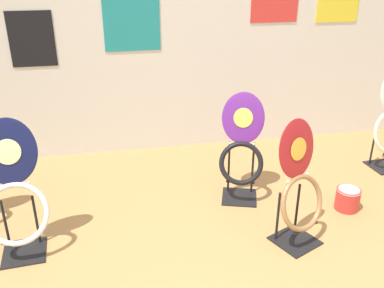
% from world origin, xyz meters
% --- Properties ---
extents(wall_back, '(8.00, 0.07, 2.60)m').
position_xyz_m(wall_back, '(0.00, 2.42, 1.30)').
color(wall_back, silver).
rests_on(wall_back, ground_plane).
extents(toilet_seat_display_purple_note, '(0.44, 0.44, 0.85)m').
position_xyz_m(toilet_seat_display_purple_note, '(0.31, 1.31, 0.41)').
color(toilet_seat_display_purple_note, black).
rests_on(toilet_seat_display_purple_note, ground_plane).
extents(toilet_seat_display_crimson_swirl, '(0.42, 0.37, 0.89)m').
position_xyz_m(toilet_seat_display_crimson_swirl, '(0.51, 0.66, 0.43)').
color(toilet_seat_display_crimson_swirl, black).
rests_on(toilet_seat_display_crimson_swirl, ground_plane).
extents(toilet_seat_display_navy_moon, '(0.43, 0.36, 0.92)m').
position_xyz_m(toilet_seat_display_navy_moon, '(-1.34, 0.90, 0.42)').
color(toilet_seat_display_navy_moon, black).
rests_on(toilet_seat_display_navy_moon, ground_plane).
extents(paint_can, '(0.19, 0.19, 0.18)m').
position_xyz_m(paint_can, '(1.08, 0.96, 0.09)').
color(paint_can, red).
rests_on(paint_can, ground_plane).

